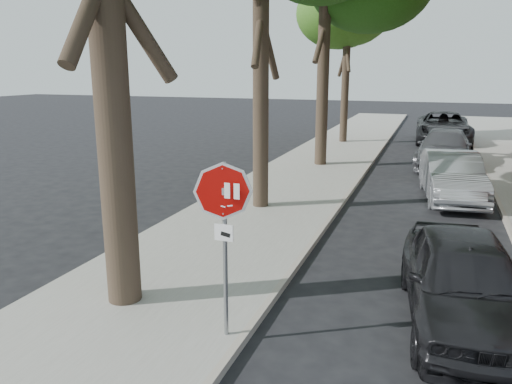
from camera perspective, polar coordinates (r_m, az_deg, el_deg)
ground at (r=7.58m, az=1.73°, el=-17.57°), size 120.00×120.00×0.00m
sidewalk_left at (r=19.11m, az=5.74°, el=2.03°), size 4.00×55.00×0.12m
curb_left at (r=18.73m, az=11.84°, el=1.58°), size 0.12×55.00×0.13m
curb_right at (r=18.68m, az=25.30°, el=0.49°), size 0.12×55.00×0.13m
stop_sign at (r=6.99m, az=-3.69°, el=-2.85°), size 0.76×0.34×2.61m
tree_far at (r=27.87m, az=10.53°, el=20.36°), size 5.29×4.91×9.33m
car_a at (r=8.57m, az=22.66°, el=-9.34°), size 2.23×4.49×1.47m
car_b at (r=16.55m, az=21.48°, el=1.66°), size 2.09×4.61×1.47m
car_c at (r=22.17m, az=20.72°, el=4.65°), size 2.38×5.28×1.50m
car_d at (r=29.47m, az=20.63°, el=6.92°), size 3.01×6.16×1.69m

